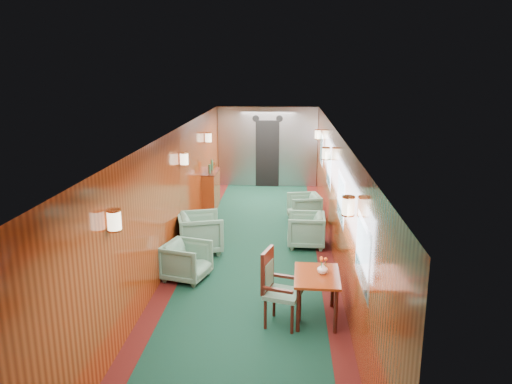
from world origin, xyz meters
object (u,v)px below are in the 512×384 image
side_chair (276,285)px  armchair_right_near (306,230)px  armchair_right_far (304,208)px  credenza (211,189)px  dining_table (317,282)px  armchair_left_near (187,261)px  armchair_left_far (200,233)px

side_chair → armchair_right_near: bearing=97.3°
side_chair → armchair_right_far: (0.54, 4.85, -0.26)m
credenza → dining_table: bearing=-67.3°
armchair_left_near → armchair_left_far: size_ratio=0.84×
armchair_left_far → armchair_right_near: bearing=-94.5°
dining_table → side_chair: size_ratio=0.85×
dining_table → armchair_left_near: 2.49m
credenza → armchair_right_near: size_ratio=1.67×
dining_table → side_chair: bearing=-161.8°
side_chair → armchair_left_near: size_ratio=1.53×
credenza → armchair_left_far: 3.15m
armchair_left_near → armchair_right_near: size_ratio=0.96×
dining_table → armchair_left_near: bearing=151.1°
armchair_left_near → dining_table: bearing=-104.6°
armchair_left_far → armchair_right_far: (2.09, 2.11, -0.06)m
armchair_left_far → armchair_right_near: (2.08, 0.44, -0.05)m
armchair_left_near → armchair_left_far: 1.31m
side_chair → armchair_left_near: (-1.55, 1.43, -0.27)m
dining_table → armchair_left_far: bearing=131.2°
side_chair → armchair_right_near: (0.53, 3.19, -0.25)m
armchair_right_near → armchair_right_far: bearing=-178.5°
armchair_left_near → armchair_right_near: bearing=-33.9°
armchair_left_near → armchair_right_far: 4.01m
dining_table → armchair_right_far: size_ratio=1.28×
armchair_left_far → armchair_right_far: 2.97m
armchair_right_near → armchair_right_far: size_ratio=1.04×
armchair_left_near → credenza: bearing=19.3°
dining_table → credenza: credenza is taller
dining_table → armchair_left_near: dining_table is taller
side_chair → armchair_left_far: (-1.55, 2.74, -0.21)m
armchair_left_near → armchair_right_near: armchair_right_near is taller
side_chair → armchair_left_near: side_chair is taller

